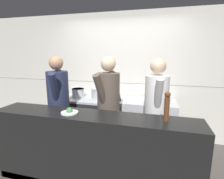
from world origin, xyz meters
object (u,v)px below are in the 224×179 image
(stock_pot, at_px, (78,92))
(chef_head_cook, at_px, (59,102))
(oven_range, at_px, (89,118))
(chef_sous, at_px, (108,105))
(pepper_mill, at_px, (167,106))
(plated_dish_main, at_px, (70,112))
(chefs_knife, at_px, (160,104))
(chef_line, at_px, (156,109))
(sauce_pot, at_px, (100,93))

(stock_pot, relative_size, chef_head_cook, 0.15)
(oven_range, height_order, chef_sous, chef_sous)
(oven_range, relative_size, chef_head_cook, 0.69)
(stock_pot, xyz_separation_m, chef_sous, (0.88, -0.71, -0.00))
(pepper_mill, xyz_separation_m, chef_sous, (-0.86, 0.54, -0.22))
(plated_dish_main, xyz_separation_m, pepper_mill, (1.21, 0.06, 0.16))
(plated_dish_main, height_order, chef_head_cook, chef_head_cook)
(oven_range, relative_size, pepper_mill, 3.44)
(chef_sous, bearing_deg, pepper_mill, -17.47)
(chef_head_cook, bearing_deg, stock_pot, 71.04)
(chefs_knife, relative_size, chef_head_cook, 0.19)
(chef_line, bearing_deg, pepper_mill, -84.47)
(chefs_knife, bearing_deg, stock_pot, 173.92)
(sauce_pot, distance_m, pepper_mill, 1.77)
(sauce_pot, bearing_deg, oven_range, 179.26)
(stock_pot, distance_m, sauce_pot, 0.48)
(stock_pot, distance_m, plated_dish_main, 1.42)
(chefs_knife, bearing_deg, sauce_pot, 172.41)
(plated_dish_main, bearing_deg, chef_head_cook, 132.46)
(chef_sous, bearing_deg, stock_pot, 155.96)
(chefs_knife, distance_m, chef_head_cook, 1.75)
(pepper_mill, bearing_deg, oven_range, 140.19)
(sauce_pot, relative_size, chef_head_cook, 0.20)
(oven_range, xyz_separation_m, chef_line, (1.36, -0.65, 0.51))
(chef_sous, distance_m, chef_line, 0.73)
(chef_sous, bearing_deg, sauce_pot, 134.56)
(chefs_knife, distance_m, pepper_mill, 1.12)
(chef_sous, bearing_deg, chef_head_cook, -162.08)
(chef_line, bearing_deg, chef_head_cook, 176.42)
(sauce_pot, bearing_deg, chef_head_cook, -122.97)
(sauce_pot, relative_size, plated_dish_main, 1.56)
(sauce_pot, relative_size, pepper_mill, 1.01)
(chef_line, bearing_deg, plated_dish_main, -155.61)
(oven_range, bearing_deg, chef_head_cook, -107.95)
(chefs_knife, distance_m, chef_sous, 0.95)
(stock_pot, relative_size, pepper_mill, 0.77)
(stock_pot, height_order, sauce_pot, sauce_pot)
(oven_range, distance_m, stock_pot, 0.58)
(stock_pot, xyz_separation_m, chef_head_cook, (0.01, -0.75, 0.00))
(chef_head_cook, relative_size, chef_sous, 1.00)
(plated_dish_main, height_order, chef_line, chef_line)
(chef_line, bearing_deg, oven_range, 147.78)
(plated_dish_main, bearing_deg, pepper_mill, 3.08)
(chef_sous, bearing_deg, plated_dish_main, -104.83)
(oven_range, bearing_deg, stock_pot, 176.04)
(stock_pot, bearing_deg, chef_line, -22.68)
(stock_pot, relative_size, sauce_pot, 0.77)
(sauce_pot, xyz_separation_m, plated_dish_main, (0.04, -1.30, 0.04))
(sauce_pot, height_order, chefs_knife, sauce_pot)
(oven_range, distance_m, chefs_knife, 1.50)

